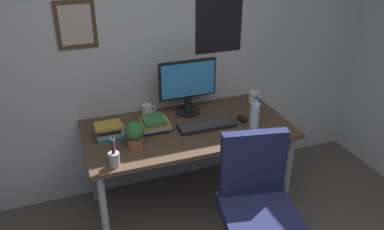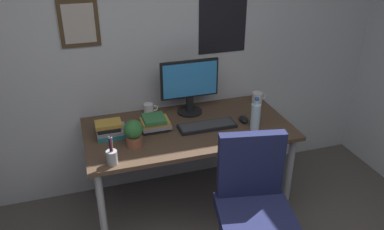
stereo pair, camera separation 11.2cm
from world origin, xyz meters
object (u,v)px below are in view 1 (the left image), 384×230
Objects in this scene: monitor at (188,85)px; coffee_mug_far at (147,110)px; potted_plant at (134,134)px; office_chair at (257,200)px; book_stack_right at (109,131)px; keyboard at (206,126)px; water_bottle at (255,115)px; computer_mouse at (242,118)px; pen_cup at (114,159)px; coffee_mug_near at (254,97)px; book_stack_left at (155,124)px.

coffee_mug_far is at bearing 170.57° from monitor.
coffee_mug_far is 0.48m from potted_plant.
office_chair is 4.52× the size of book_stack_right.
keyboard is (0.05, -0.28, -0.23)m from monitor.
potted_plant reaches higher than book_stack_right.
water_bottle is at bearing -47.78° from monitor.
computer_mouse is at bearing -4.88° from book_stack_right.
office_chair is 2.21× the size of keyboard.
coffee_mug_far is (-0.45, 1.00, 0.25)m from office_chair.
office_chair is at bearing -108.20° from computer_mouse.
computer_mouse is 0.44× the size of water_bottle.
pen_cup reaches higher than computer_mouse.
book_stack_right reaches higher than computer_mouse.
monitor is at bearing 179.83° from coffee_mug_near.
coffee_mug_near is 0.60× the size of book_stack_left.
pen_cup is at bearing -120.78° from coffee_mug_far.
office_chair is 1.12m from coffee_mug_far.
computer_mouse is 1.07m from pen_cup.
keyboard is at bearing -7.61° from book_stack_right.
monitor reaches higher than computer_mouse.
monitor is at bearing 141.84° from computer_mouse.
book_stack_left is (-0.68, 0.07, 0.04)m from computer_mouse.
water_bottle reaches higher than potted_plant.
water_bottle is at bearing -118.14° from coffee_mug_near.
monitor is 0.62m from coffee_mug_near.
coffee_mug_far is 0.53× the size of book_stack_left.
keyboard is 0.79m from pen_cup.
water_bottle is 0.47m from coffee_mug_near.
water_bottle is (0.37, -0.41, -0.13)m from monitor.
keyboard is (-0.08, 0.66, 0.21)m from office_chair.
computer_mouse is at bearing -5.64° from book_stack_left.
computer_mouse is at bearing -26.09° from coffee_mug_far.
office_chair is at bearing -116.29° from coffee_mug_near.
coffee_mug_near is 1.12× the size of coffee_mug_far.
keyboard is 0.39m from book_stack_left.
coffee_mug_near is at bearing 12.54° from book_stack_left.
book_stack_left is at bearing -147.79° from monitor.
computer_mouse is 0.52× the size of book_stack_right.
computer_mouse reaches higher than keyboard.
office_chair is 0.93m from pen_cup.
book_stack_right is at bearing 135.86° from office_chair.
office_chair is at bearing -114.83° from water_bottle.
computer_mouse is 0.56× the size of potted_plant.
water_bottle is 0.84m from coffee_mug_far.
coffee_mug_near is at bearing 19.05° from potted_plant.
pen_cup is at bearing -172.07° from water_bottle.
pen_cup reaches higher than keyboard.
pen_cup reaches higher than potted_plant.
coffee_mug_far is 0.54× the size of book_stack_right.
monitor is 2.17× the size of book_stack_left.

